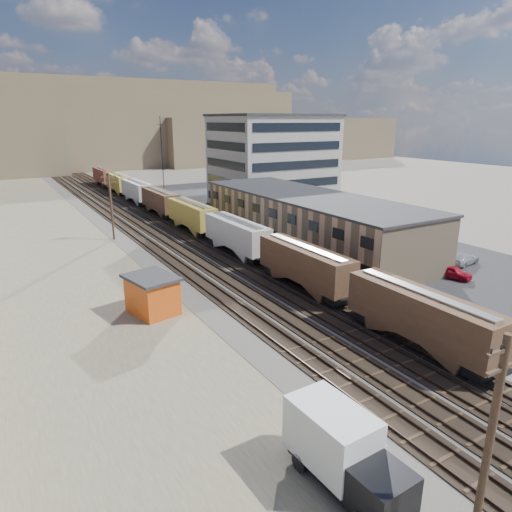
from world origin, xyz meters
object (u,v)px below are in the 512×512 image
maintenance_shed (152,294)px  parked_car_silver (464,259)px  utility_pole_south (489,443)px  box_truck (343,451)px  freight_train (175,207)px  parked_car_blue (292,214)px  utility_pole_north (111,205)px  parked_car_red (453,272)px

maintenance_shed → parked_car_silver: bearing=-8.0°
utility_pole_south → maintenance_shed: size_ratio=1.77×
maintenance_shed → parked_car_silver: maintenance_shed is taller
box_truck → parked_car_silver: 41.76m
freight_train → parked_car_blue: (19.87, -7.25, -1.99)m
utility_pole_north → parked_car_blue: bearing=-1.2°
utility_pole_south → parked_car_silver: bearing=36.3°
utility_pole_north → box_truck: size_ratio=1.40×
box_truck → parked_car_silver: box_truck is taller
utility_pole_south → maintenance_shed: utility_pole_south is taller
parked_car_red → parked_car_blue: 36.79m
parked_car_red → utility_pole_south: bearing=-158.3°
utility_pole_north → box_truck: 54.58m
maintenance_shed → parked_car_red: (32.49, -7.96, -1.14)m
utility_pole_south → maintenance_shed: (-3.64, 30.67, -3.44)m
utility_pole_south → parked_car_blue: size_ratio=1.74×
freight_train → utility_pole_north: 14.18m
utility_pole_north → parked_car_red: bearing=-52.3°
utility_pole_north → freight_train: bearing=28.2°
utility_pole_north → maintenance_shed: bearing=-97.1°
box_truck → parked_car_blue: 63.90m
freight_train → maintenance_shed: (-15.94, -35.93, -0.93)m
utility_pole_south → parked_car_silver: 43.00m
maintenance_shed → parked_car_silver: size_ratio=1.14×
parked_car_red → parked_car_silver: 6.18m
freight_train → box_truck: (-14.63, -61.02, -0.88)m
maintenance_shed → parked_car_silver: 38.47m
utility_pole_north → parked_car_red: size_ratio=2.37×
parked_car_silver → freight_train: bearing=19.4°
freight_train → utility_pole_south: bearing=-100.5°
utility_pole_north → utility_pole_south: bearing=-90.0°
utility_pole_south → box_truck: (-2.33, 5.58, -3.39)m
box_truck → parked_car_red: box_truck is taller
parked_car_silver → box_truck: bearing=109.4°
box_truck → maintenance_shed: size_ratio=1.27×
freight_train → maintenance_shed: bearing=-113.9°
freight_train → utility_pole_south: utility_pole_south is taller
utility_pole_south → freight_train: bearing=79.5°
utility_pole_south → utility_pole_north: 60.00m
box_truck → parked_car_red: 35.60m
parked_car_blue → parked_car_silver: bearing=-121.0°
utility_pole_north → parked_car_red: (28.85, -37.29, -4.58)m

